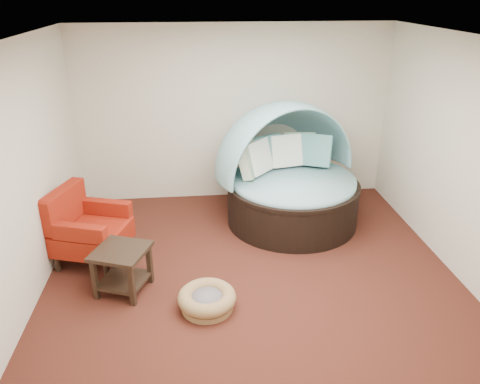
{
  "coord_description": "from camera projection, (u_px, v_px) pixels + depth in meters",
  "views": [
    {
      "loc": [
        -0.65,
        -4.82,
        3.28
      ],
      "look_at": [
        -0.1,
        0.6,
        0.88
      ],
      "focal_mm": 35.0,
      "sensor_mm": 36.0,
      "label": 1
    }
  ],
  "objects": [
    {
      "name": "ceiling",
      "position": [
        256.0,
        39.0,
        4.65
      ],
      "size": [
        5.0,
        5.0,
        0.0
      ],
      "primitive_type": "plane",
      "rotation": [
        3.14,
        0.0,
        0.0
      ],
      "color": "white",
      "rests_on": "wall_back"
    },
    {
      "name": "side_table",
      "position": [
        122.0,
        264.0,
        5.37
      ],
      "size": [
        0.74,
        0.74,
        0.55
      ],
      "rotation": [
        0.0,
        0.0,
        -0.36
      ],
      "color": "black",
      "rests_on": "floor"
    },
    {
      "name": "wall_right",
      "position": [
        467.0,
        162.0,
        5.44
      ],
      "size": [
        0.0,
        5.0,
        5.0
      ],
      "primitive_type": "plane",
      "rotation": [
        1.57,
        0.0,
        -1.57
      ],
      "color": "beige",
      "rests_on": "floor"
    },
    {
      "name": "floor",
      "position": [
        253.0,
        276.0,
        5.77
      ],
      "size": [
        5.0,
        5.0,
        0.0
      ],
      "primitive_type": "plane",
      "color": "#451C13",
      "rests_on": "ground"
    },
    {
      "name": "wall_back",
      "position": [
        234.0,
        114.0,
        7.49
      ],
      "size": [
        5.0,
        0.0,
        5.0
      ],
      "primitive_type": "plane",
      "rotation": [
        1.57,
        0.0,
        0.0
      ],
      "color": "beige",
      "rests_on": "floor"
    },
    {
      "name": "pet_basket",
      "position": [
        207.0,
        299.0,
        5.15
      ],
      "size": [
        0.66,
        0.66,
        0.23
      ],
      "rotation": [
        0.0,
        0.0,
        0.02
      ],
      "color": "brown",
      "rests_on": "floor"
    },
    {
      "name": "canopy_daybed",
      "position": [
        289.0,
        168.0,
        6.89
      ],
      "size": [
        2.55,
        2.52,
        1.79
      ],
      "rotation": [
        0.0,
        0.0,
        0.37
      ],
      "color": "black",
      "rests_on": "floor"
    },
    {
      "name": "wall_left",
      "position": [
        21.0,
        179.0,
        4.98
      ],
      "size": [
        0.0,
        5.0,
        5.0
      ],
      "primitive_type": "plane",
      "rotation": [
        1.57,
        0.0,
        1.57
      ],
      "color": "beige",
      "rests_on": "floor"
    },
    {
      "name": "red_armchair",
      "position": [
        87.0,
        228.0,
        5.96
      ],
      "size": [
        1.05,
        1.05,
        0.98
      ],
      "rotation": [
        0.0,
        0.0,
        -0.31
      ],
      "color": "black",
      "rests_on": "floor"
    },
    {
      "name": "wall_front",
      "position": [
        306.0,
        313.0,
        2.93
      ],
      "size": [
        5.0,
        0.0,
        5.0
      ],
      "primitive_type": "plane",
      "rotation": [
        -1.57,
        0.0,
        0.0
      ],
      "color": "beige",
      "rests_on": "floor"
    }
  ]
}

